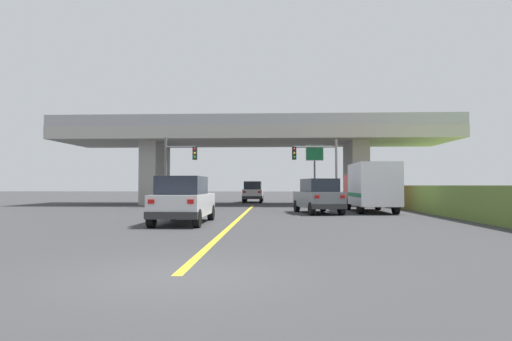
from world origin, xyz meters
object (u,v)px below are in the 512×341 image
at_px(suv_lead, 184,200).
at_px(box_truck, 371,187).
at_px(traffic_signal_nearside, 320,163).
at_px(suv_crossing, 318,196).
at_px(traffic_signal_farside, 176,164).
at_px(highway_sign, 315,160).
at_px(sedan_oncoming, 253,192).

bearing_deg(suv_lead, box_truck, 41.22).
bearing_deg(traffic_signal_nearside, suv_crossing, -96.92).
height_order(suv_lead, traffic_signal_farside, traffic_signal_farside).
relative_size(box_truck, highway_sign, 1.29).
distance_m(suv_crossing, box_truck, 3.69).
relative_size(box_truck, traffic_signal_nearside, 1.27).
distance_m(suv_crossing, highway_sign, 9.27).
distance_m(box_truck, highway_sign, 8.20).
bearing_deg(sedan_oncoming, suv_lead, -94.20).
height_order(box_truck, traffic_signal_farside, traffic_signal_farside).
xyz_separation_m(box_truck, traffic_signal_nearside, (-2.49, 5.74, 1.74)).
bearing_deg(suv_lead, highway_sign, 66.29).
height_order(suv_lead, sedan_oncoming, same).
distance_m(box_truck, traffic_signal_nearside, 6.49).
distance_m(suv_lead, traffic_signal_farside, 14.19).
bearing_deg(highway_sign, box_truck, -69.66).
bearing_deg(sedan_oncoming, box_truck, -62.43).
bearing_deg(box_truck, sedan_oncoming, 117.57).
bearing_deg(suv_crossing, box_truck, 12.30).
xyz_separation_m(suv_crossing, traffic_signal_nearside, (0.87, 7.18, 2.29)).
relative_size(sedan_oncoming, traffic_signal_nearside, 0.86).
bearing_deg(box_truck, traffic_signal_nearside, 113.41).
relative_size(sedan_oncoming, highway_sign, 0.88).
distance_m(traffic_signal_nearside, highway_sign, 1.75).
bearing_deg(suv_crossing, sedan_oncoming, 94.62).
bearing_deg(highway_sign, suv_crossing, -93.87).
bearing_deg(suv_lead, traffic_signal_farside, 104.16).
height_order(suv_crossing, highway_sign, highway_sign).
height_order(suv_crossing, sedan_oncoming, same).
xyz_separation_m(sedan_oncoming, traffic_signal_nearside, (5.54, -9.63, 2.29)).
bearing_deg(traffic_signal_nearside, highway_sign, 99.07).
height_order(suv_lead, box_truck, box_truck).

